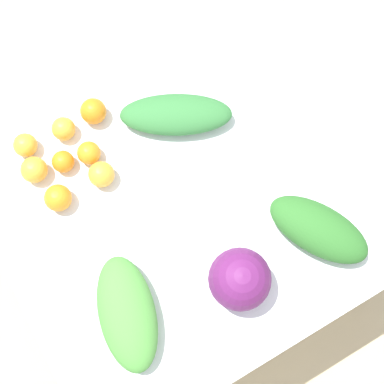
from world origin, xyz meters
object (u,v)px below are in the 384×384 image
object	(u,v)px
orange_2	(34,170)
orange_7	(58,198)
orange_0	(63,129)
orange_6	(93,111)
orange_3	(101,174)
greens_bunch_chard	(319,229)
orange_4	(89,153)
greens_bunch_dandelion	(176,115)
orange_5	(25,145)
greens_bunch_beet_tops	(127,313)
orange_1	(63,162)
cabbage_purple	(240,279)

from	to	relation	value
orange_2	orange_7	bearing A→B (deg)	-78.41
orange_0	orange_6	bearing A→B (deg)	2.19
orange_3	orange_7	bearing A→B (deg)	-179.56
greens_bunch_chard	orange_4	distance (m)	0.71
greens_bunch_dandelion	orange_5	distance (m)	0.46
orange_0	orange_4	bearing A→B (deg)	-73.67
orange_2	orange_6	bearing A→B (deg)	18.41
greens_bunch_beet_tops	orange_3	distance (m)	0.41
greens_bunch_dandelion	orange_3	xyz separation A→B (m)	(-0.28, -0.05, -0.00)
orange_6	orange_0	bearing A→B (deg)	-177.81
orange_0	orange_1	size ratio (longest dim) A/B	1.07
orange_4	orange_5	xyz separation A→B (m)	(-0.15, 0.12, 0.00)
cabbage_purple	orange_7	bearing A→B (deg)	125.30
orange_1	orange_4	size ratio (longest dim) A/B	0.95
orange_0	orange_4	xyz separation A→B (m)	(0.03, -0.11, -0.00)
greens_bunch_dandelion	orange_0	bearing A→B (deg)	157.39
cabbage_purple	orange_2	xyz separation A→B (m)	(-0.35, 0.58, -0.05)
greens_bunch_chard	orange_1	xyz separation A→B (m)	(-0.54, 0.55, -0.02)
orange_0	orange_1	bearing A→B (deg)	-117.34
greens_bunch_beet_tops	orange_0	bearing A→B (deg)	81.25
orange_7	greens_bunch_beet_tops	bearing A→B (deg)	-86.99
greens_bunch_chard	orange_2	distance (m)	0.85
cabbage_purple	greens_bunch_beet_tops	size ratio (longest dim) A/B	0.54
orange_4	orange_0	bearing A→B (deg)	106.33
greens_bunch_dandelion	orange_0	world-z (taller)	greens_bunch_dandelion
orange_4	orange_6	size ratio (longest dim) A/B	0.88
orange_6	orange_7	bearing A→B (deg)	-138.09
orange_0	orange_6	xyz separation A→B (m)	(0.10, 0.00, 0.00)
cabbage_purple	greens_bunch_dandelion	xyz separation A→B (m)	(0.10, 0.52, -0.05)
greens_bunch_beet_tops	orange_5	world-z (taller)	greens_bunch_beet_tops
orange_5	orange_3	bearing A→B (deg)	-51.65
greens_bunch_dandelion	orange_4	distance (m)	0.29
greens_bunch_beet_tops	orange_3	xyz separation A→B (m)	(0.12, 0.39, -0.01)
greens_bunch_chard	orange_2	world-z (taller)	greens_bunch_chard
greens_bunch_beet_tops	orange_6	bearing A→B (deg)	71.66
greens_bunch_dandelion	orange_5	xyz separation A→B (m)	(-0.44, 0.14, -0.00)
orange_4	orange_6	bearing A→B (deg)	56.79
greens_bunch_chard	greens_bunch_dandelion	bearing A→B (deg)	109.01
orange_2	greens_bunch_dandelion	bearing A→B (deg)	-7.23
greens_bunch_beet_tops	orange_5	bearing A→B (deg)	93.26
greens_bunch_beet_tops	orange_4	bearing A→B (deg)	75.67
greens_bunch_dandelion	orange_1	xyz separation A→B (m)	(-0.36, 0.04, -0.01)
greens_bunch_chard	orange_7	xyz separation A→B (m)	(-0.60, 0.46, -0.01)
orange_4	orange_6	xyz separation A→B (m)	(0.07, 0.11, 0.00)
greens_bunch_chard	orange_6	distance (m)	0.76
orange_2	orange_7	distance (m)	0.12
cabbage_purple	orange_3	distance (m)	0.51
orange_7	cabbage_purple	bearing A→B (deg)	-54.70
orange_0	orange_4	size ratio (longest dim) A/B	1.02
orange_0	orange_6	size ratio (longest dim) A/B	0.90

